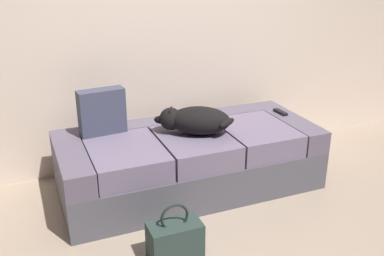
{
  "coord_description": "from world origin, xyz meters",
  "views": [
    {
      "loc": [
        -1.16,
        -1.84,
        1.73
      ],
      "look_at": [
        0.0,
        0.97,
        0.52
      ],
      "focal_mm": 41.15,
      "sensor_mm": 36.0,
      "label": 1
    }
  ],
  "objects": [
    {
      "name": "dog_dark",
      "position": [
        0.02,
        0.98,
        0.58
      ],
      "size": [
        0.58,
        0.44,
        0.21
      ],
      "color": "black",
      "rests_on": "couch"
    },
    {
      "name": "couch",
      "position": [
        0.0,
        1.02,
        0.23
      ],
      "size": [
        1.97,
        0.85,
        0.47
      ],
      "color": "#504F58",
      "rests_on": "ground"
    },
    {
      "name": "tv_remote",
      "position": [
        0.87,
        1.12,
        0.48
      ],
      "size": [
        0.05,
        0.15,
        0.02
      ],
      "primitive_type": "cube",
      "rotation": [
        0.0,
        0.0,
        0.05
      ],
      "color": "black",
      "rests_on": "couch"
    },
    {
      "name": "throw_pillow",
      "position": [
        -0.61,
        1.25,
        0.64
      ],
      "size": [
        0.35,
        0.15,
        0.34
      ],
      "primitive_type": "cube",
      "rotation": [
        0.0,
        0.0,
        0.1
      ],
      "color": "#3E4257",
      "rests_on": "couch"
    },
    {
      "name": "handbag",
      "position": [
        -0.41,
        0.24,
        0.13
      ],
      "size": [
        0.32,
        0.18,
        0.38
      ],
      "color": "#2A3A35",
      "rests_on": "ground"
    }
  ]
}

